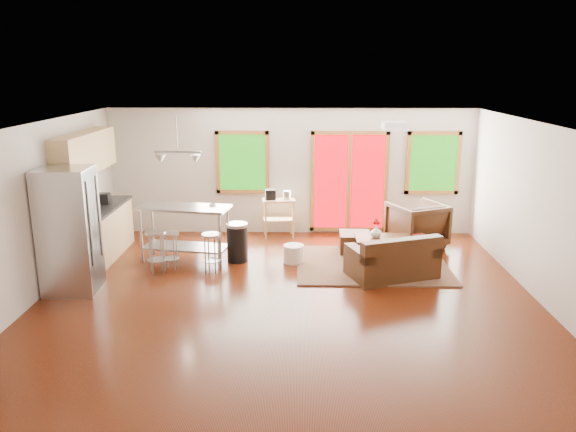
{
  "coord_description": "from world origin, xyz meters",
  "views": [
    {
      "loc": [
        0.16,
        -7.93,
        3.37
      ],
      "look_at": [
        0.0,
        0.3,
        1.2
      ],
      "focal_mm": 35.0,
      "sensor_mm": 36.0,
      "label": 1
    }
  ],
  "objects_px": {
    "loveseat": "(393,261)",
    "refrigerator": "(70,231)",
    "kitchen_cart": "(278,204)",
    "ottoman": "(355,243)",
    "island": "(185,224)",
    "coffee_table": "(384,240)",
    "rug": "(372,265)",
    "armchair": "(417,222)"
  },
  "relations": [
    {
      "from": "loveseat",
      "to": "refrigerator",
      "type": "distance_m",
      "value": 5.15
    },
    {
      "from": "loveseat",
      "to": "kitchen_cart",
      "type": "xyz_separation_m",
      "value": [
        -1.99,
        2.32,
        0.39
      ]
    },
    {
      "from": "ottoman",
      "to": "refrigerator",
      "type": "height_order",
      "value": "refrigerator"
    },
    {
      "from": "ottoman",
      "to": "kitchen_cart",
      "type": "distance_m",
      "value": 1.86
    },
    {
      "from": "loveseat",
      "to": "island",
      "type": "height_order",
      "value": "island"
    },
    {
      "from": "ottoman",
      "to": "refrigerator",
      "type": "xyz_separation_m",
      "value": [
        -4.56,
        -1.95,
        0.78
      ]
    },
    {
      "from": "coffee_table",
      "to": "island",
      "type": "bearing_deg",
      "value": -177.23
    },
    {
      "from": "island",
      "to": "kitchen_cart",
      "type": "relative_size",
      "value": 1.69
    },
    {
      "from": "ottoman",
      "to": "loveseat",
      "type": "bearing_deg",
      "value": -69.08
    },
    {
      "from": "refrigerator",
      "to": "kitchen_cart",
      "type": "bearing_deg",
      "value": 40.4
    },
    {
      "from": "refrigerator",
      "to": "loveseat",
      "type": "bearing_deg",
      "value": 3.66
    },
    {
      "from": "refrigerator",
      "to": "island",
      "type": "height_order",
      "value": "refrigerator"
    },
    {
      "from": "rug",
      "to": "ottoman",
      "type": "xyz_separation_m",
      "value": [
        -0.24,
        0.73,
        0.18
      ]
    },
    {
      "from": "rug",
      "to": "ottoman",
      "type": "height_order",
      "value": "ottoman"
    },
    {
      "from": "loveseat",
      "to": "island",
      "type": "relative_size",
      "value": 0.94
    },
    {
      "from": "ottoman",
      "to": "rug",
      "type": "bearing_deg",
      "value": -72.01
    },
    {
      "from": "kitchen_cart",
      "to": "island",
      "type": "bearing_deg",
      "value": -136.01
    },
    {
      "from": "rug",
      "to": "armchair",
      "type": "bearing_deg",
      "value": 49.49
    },
    {
      "from": "ottoman",
      "to": "island",
      "type": "relative_size",
      "value": 0.34
    },
    {
      "from": "island",
      "to": "coffee_table",
      "type": "bearing_deg",
      "value": 2.77
    },
    {
      "from": "coffee_table",
      "to": "ottoman",
      "type": "relative_size",
      "value": 1.79
    },
    {
      "from": "coffee_table",
      "to": "refrigerator",
      "type": "height_order",
      "value": "refrigerator"
    },
    {
      "from": "coffee_table",
      "to": "kitchen_cart",
      "type": "xyz_separation_m",
      "value": [
        -1.97,
        1.37,
        0.33
      ]
    },
    {
      "from": "loveseat",
      "to": "ottoman",
      "type": "relative_size",
      "value": 2.79
    },
    {
      "from": "ottoman",
      "to": "armchair",
      "type": "bearing_deg",
      "value": 19.08
    },
    {
      "from": "refrigerator",
      "to": "island",
      "type": "xyz_separation_m",
      "value": [
        1.47,
        1.41,
        -0.27
      ]
    },
    {
      "from": "rug",
      "to": "coffee_table",
      "type": "distance_m",
      "value": 0.55
    },
    {
      "from": "rug",
      "to": "coffee_table",
      "type": "height_order",
      "value": "coffee_table"
    },
    {
      "from": "kitchen_cart",
      "to": "armchair",
      "type": "bearing_deg",
      "value": -12.02
    },
    {
      "from": "ottoman",
      "to": "island",
      "type": "height_order",
      "value": "island"
    },
    {
      "from": "coffee_table",
      "to": "island",
      "type": "distance_m",
      "value": 3.6
    },
    {
      "from": "coffee_table",
      "to": "kitchen_cart",
      "type": "distance_m",
      "value": 2.43
    },
    {
      "from": "refrigerator",
      "to": "kitchen_cart",
      "type": "relative_size",
      "value": 1.95
    },
    {
      "from": "armchair",
      "to": "ottoman",
      "type": "xyz_separation_m",
      "value": [
        -1.23,
        -0.43,
        -0.29
      ]
    },
    {
      "from": "island",
      "to": "refrigerator",
      "type": "bearing_deg",
      "value": -136.19
    },
    {
      "from": "rug",
      "to": "armchair",
      "type": "height_order",
      "value": "armchair"
    },
    {
      "from": "loveseat",
      "to": "coffee_table",
      "type": "xyz_separation_m",
      "value": [
        -0.02,
        0.95,
        0.06
      ]
    },
    {
      "from": "coffee_table",
      "to": "kitchen_cart",
      "type": "bearing_deg",
      "value": 145.18
    },
    {
      "from": "armchair",
      "to": "loveseat",
      "type": "bearing_deg",
      "value": 43.48
    },
    {
      "from": "island",
      "to": "kitchen_cart",
      "type": "height_order",
      "value": "island"
    },
    {
      "from": "armchair",
      "to": "refrigerator",
      "type": "distance_m",
      "value": 6.28
    },
    {
      "from": "coffee_table",
      "to": "armchair",
      "type": "height_order",
      "value": "armchair"
    }
  ]
}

